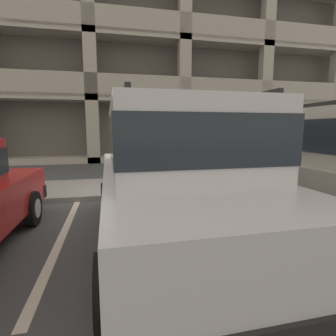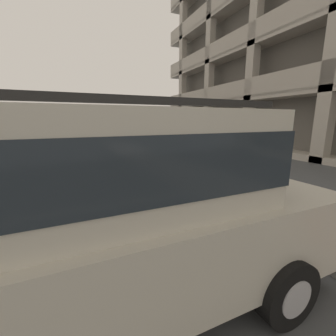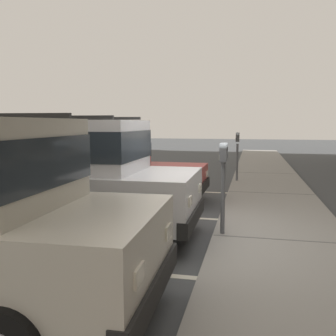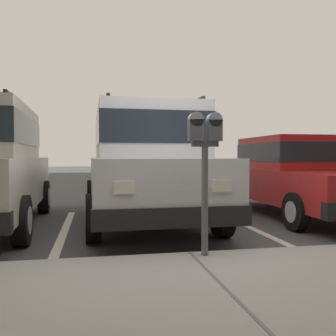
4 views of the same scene
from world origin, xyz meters
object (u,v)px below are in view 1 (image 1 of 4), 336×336
at_px(silver_suv, 172,171).
at_px(fire_hydrant, 291,171).
at_px(dark_hatchback, 334,165).
at_px(parking_meter_near, 134,147).
at_px(parking_garage, 94,37).

bearing_deg(silver_suv, fire_hydrant, 35.04).
bearing_deg(fire_hydrant, dark_hatchback, -117.11).
xyz_separation_m(parking_meter_near, fire_hydrant, (4.56, 0.30, -0.77)).
bearing_deg(silver_suv, parking_garage, 95.47).
xyz_separation_m(parking_meter_near, parking_garage, (-1.36, 12.22, 6.31)).
bearing_deg(dark_hatchback, parking_meter_near, 135.71).
bearing_deg(silver_suv, dark_hatchback, 0.34).
relative_size(dark_hatchback, parking_garage, 0.15).
height_order(silver_suv, parking_meter_near, silver_suv).
bearing_deg(parking_garage, fire_hydrant, -63.59).
height_order(dark_hatchback, parking_garage, parking_garage).
relative_size(dark_hatchback, fire_hydrant, 6.91).
bearing_deg(fire_hydrant, parking_meter_near, -176.28).
distance_m(silver_suv, fire_hydrant, 5.33).
height_order(parking_meter_near, parking_garage, parking_garage).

